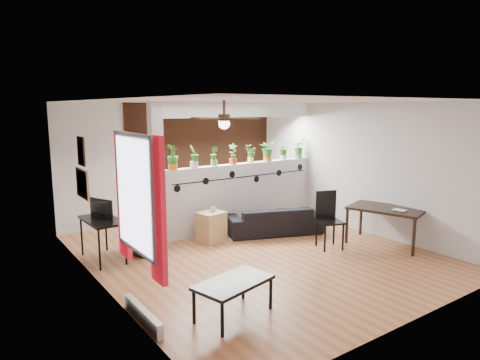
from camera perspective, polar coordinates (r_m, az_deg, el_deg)
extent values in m
cube|color=brown|center=(7.56, 1.90, -10.03)|extent=(6.30, 7.10, 0.10)
cube|color=#B7B7BA|center=(9.78, -8.76, 2.52)|extent=(6.30, 0.04, 2.90)
cube|color=#B7B7BA|center=(5.19, 22.50, -4.45)|extent=(6.30, 0.04, 2.90)
cube|color=#B7B7BA|center=(6.05, -18.32, -2.27)|extent=(0.04, 7.10, 2.90)
cube|color=#B7B7BA|center=(9.03, 15.37, 1.69)|extent=(0.04, 7.10, 2.90)
cube|color=white|center=(7.12, 2.02, 10.88)|extent=(6.30, 7.10, 0.10)
cube|color=#BCBCC1|center=(8.99, 0.26, -2.03)|extent=(3.60, 0.18, 1.35)
cube|color=silver|center=(8.81, 0.27, 9.35)|extent=(3.60, 0.18, 0.30)
cube|color=#BCBCC1|center=(7.95, -11.05, 0.81)|extent=(0.22, 0.20, 2.60)
cube|color=#9B4F2D|center=(10.11, -4.56, 2.83)|extent=(3.90, 0.05, 2.60)
cube|color=black|center=(8.84, 0.62, 0.43)|extent=(3.31, 0.01, 0.02)
cylinder|color=black|center=(8.06, -8.37, -1.15)|extent=(0.14, 0.01, 0.14)
cylinder|color=black|center=(8.34, -4.58, -0.16)|extent=(0.14, 0.01, 0.14)
cylinder|color=black|center=(8.65, -1.05, 0.77)|extent=(0.14, 0.01, 0.14)
cylinder|color=black|center=(9.04, 2.22, 0.12)|extent=(0.14, 0.01, 0.14)
cylinder|color=black|center=(9.41, 5.23, 0.96)|extent=(0.14, 0.01, 0.14)
cylinder|color=black|center=(9.80, 8.00, 1.73)|extent=(0.14, 0.01, 0.14)
cube|color=white|center=(4.89, -13.98, -1.82)|extent=(0.02, 0.95, 1.25)
cube|color=silver|center=(4.90, -13.81, -1.80)|extent=(0.04, 1.05, 1.35)
cube|color=red|center=(4.48, -10.95, -4.06)|extent=(0.06, 0.30, 1.55)
cube|color=red|center=(5.39, -15.31, -1.91)|extent=(0.06, 0.30, 1.55)
cube|color=silver|center=(5.38, -12.85, -17.18)|extent=(0.08, 1.00, 0.18)
cube|color=olive|center=(6.95, -20.27, -0.46)|extent=(0.03, 0.60, 0.45)
cube|color=#8C7259|center=(6.84, -20.40, 3.61)|extent=(0.03, 0.30, 0.40)
cube|color=black|center=(6.83, -20.44, 3.61)|extent=(0.02, 0.34, 0.44)
cylinder|color=black|center=(6.42, -2.14, 9.67)|extent=(0.04, 0.04, 0.20)
cylinder|color=black|center=(6.42, -2.13, 8.33)|extent=(0.18, 0.18, 0.10)
sphere|color=white|center=(6.42, -2.13, 7.53)|extent=(0.17, 0.17, 0.17)
cube|color=black|center=(6.69, -0.36, 8.30)|extent=(0.55, 0.29, 0.01)
cube|color=black|center=(6.63, -4.50, 8.26)|extent=(0.29, 0.55, 0.01)
cube|color=black|center=(6.15, -4.06, 8.16)|extent=(0.55, 0.29, 0.01)
cube|color=black|center=(6.22, 0.40, 8.20)|extent=(0.29, 0.55, 0.01)
cylinder|color=orange|center=(8.07, -8.94, 1.80)|extent=(0.18, 0.18, 0.12)
imported|color=#1B5217|center=(8.04, -8.98, 3.40)|extent=(0.30, 0.32, 0.38)
cylinder|color=silver|center=(8.28, -6.13, 2.05)|extent=(0.16, 0.16, 0.12)
imported|color=#1B5217|center=(8.25, -6.16, 3.50)|extent=(0.27, 0.24, 0.34)
cylinder|color=#459235|center=(8.50, -3.47, 2.29)|extent=(0.14, 0.14, 0.12)
imported|color=#1B5217|center=(8.48, -3.48, 3.54)|extent=(0.24, 0.25, 0.29)
cylinder|color=red|center=(8.74, -0.95, 2.52)|extent=(0.15, 0.15, 0.12)
imported|color=#1B5217|center=(8.72, -0.95, 3.84)|extent=(0.28, 0.27, 0.33)
cylinder|color=#E6ED53|center=(9.00, 1.44, 2.72)|extent=(0.13, 0.13, 0.12)
imported|color=#1B5217|center=(8.98, 1.44, 3.83)|extent=(0.23, 0.22, 0.27)
cylinder|color=#C67417|center=(9.28, 3.68, 2.91)|extent=(0.18, 0.18, 0.12)
imported|color=#1B5217|center=(9.25, 3.70, 4.34)|extent=(0.28, 0.24, 0.39)
cylinder|color=white|center=(9.56, 5.80, 3.08)|extent=(0.13, 0.13, 0.12)
imported|color=#1B5217|center=(9.55, 5.82, 4.18)|extent=(0.21, 0.17, 0.29)
cylinder|color=#39832F|center=(9.86, 7.79, 3.24)|extent=(0.16, 0.16, 0.12)
imported|color=#1B5217|center=(9.84, 7.81, 4.45)|extent=(0.28, 0.26, 0.34)
imported|color=black|center=(8.63, 4.55, -5.40)|extent=(1.91, 1.29, 0.52)
cube|color=tan|center=(8.11, -3.87, -6.22)|extent=(0.53, 0.49, 0.56)
imported|color=gray|center=(8.05, -3.59, -3.92)|extent=(0.13, 0.13, 0.09)
cube|color=black|center=(7.37, -17.94, -5.13)|extent=(0.54, 0.98, 0.04)
cylinder|color=black|center=(7.00, -18.23, -8.89)|extent=(0.03, 0.03, 0.66)
cylinder|color=black|center=(7.14, -14.99, -8.37)|extent=(0.03, 0.03, 0.66)
cylinder|color=black|center=(7.81, -20.36, -7.09)|extent=(0.03, 0.03, 0.66)
cylinder|color=black|center=(7.93, -17.42, -6.67)|extent=(0.03, 0.03, 0.66)
imported|color=black|center=(7.49, -18.32, -4.12)|extent=(0.29, 0.16, 0.17)
cylinder|color=black|center=(7.62, -12.54, -9.41)|extent=(0.48, 0.48, 0.04)
cylinder|color=black|center=(7.56, -12.60, -7.96)|extent=(0.06, 0.06, 0.41)
cube|color=black|center=(7.50, -12.66, -6.35)|extent=(0.49, 0.49, 0.06)
cube|color=black|center=(7.56, -13.61, -4.23)|extent=(0.37, 0.17, 0.44)
cube|color=black|center=(8.24, 18.93, -3.66)|extent=(1.13, 1.45, 0.05)
cylinder|color=black|center=(7.85, 22.16, -7.14)|extent=(0.05, 0.05, 0.65)
cylinder|color=black|center=(8.50, 23.38, -5.96)|extent=(0.05, 0.05, 0.65)
cylinder|color=black|center=(8.21, 14.05, -5.98)|extent=(0.05, 0.05, 0.65)
cylinder|color=black|center=(8.83, 15.82, -4.95)|extent=(0.05, 0.05, 0.65)
imported|color=gray|center=(7.99, 20.25, -3.90)|extent=(0.20, 0.24, 0.02)
cube|color=black|center=(7.80, 11.91, -5.48)|extent=(0.53, 0.53, 0.03)
cube|color=black|center=(7.90, 11.37, -3.24)|extent=(0.38, 0.17, 0.52)
cube|color=black|center=(7.65, 11.26, -7.68)|extent=(0.03, 0.03, 0.49)
cube|color=black|center=(7.80, 13.57, -7.41)|extent=(0.03, 0.03, 0.49)
cube|color=black|center=(7.88, 10.21, -5.19)|extent=(0.03, 0.03, 1.00)
cube|color=black|center=(8.03, 12.47, -4.99)|extent=(0.03, 0.03, 1.00)
cube|color=black|center=(5.27, -0.86, -13.52)|extent=(1.06, 0.75, 0.04)
cylinder|color=black|center=(4.93, -2.39, -18.11)|extent=(0.04, 0.04, 0.41)
cylinder|color=black|center=(5.54, 4.11, -14.87)|extent=(0.04, 0.04, 0.41)
cylinder|color=black|center=(5.22, -6.16, -16.49)|extent=(0.04, 0.04, 0.41)
cylinder|color=black|center=(5.80, 0.43, -13.68)|extent=(0.04, 0.04, 0.41)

